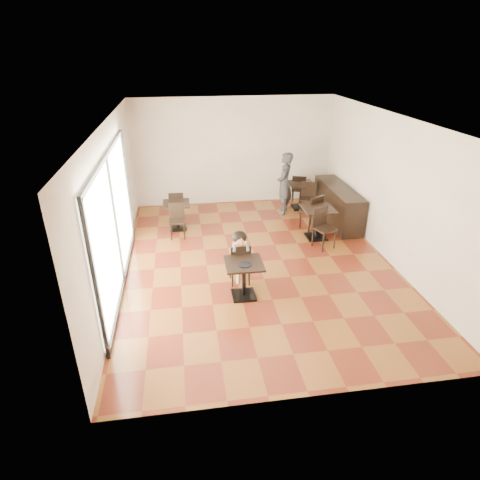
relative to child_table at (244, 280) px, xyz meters
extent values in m
cube|color=brown|center=(0.53, 1.35, -0.38)|extent=(6.00, 8.00, 0.01)
cube|color=white|center=(0.53, 1.35, 2.82)|extent=(6.00, 8.00, 0.01)
cube|color=white|center=(0.53, 5.35, 1.22)|extent=(6.00, 0.01, 3.20)
cube|color=white|center=(0.53, -2.65, 1.22)|extent=(6.00, 0.01, 3.20)
cube|color=white|center=(-2.47, 1.35, 1.22)|extent=(0.01, 8.00, 3.20)
cube|color=white|center=(3.53, 1.35, 1.22)|extent=(0.01, 8.00, 3.20)
cube|color=white|center=(-2.44, 0.85, 1.02)|extent=(0.04, 4.50, 2.60)
cylinder|color=black|center=(0.00, -0.10, 0.39)|extent=(0.26, 0.26, 0.02)
imported|color=#39393E|center=(1.85, 4.19, 0.52)|extent=(0.63, 0.77, 1.80)
cube|color=black|center=(3.18, 3.35, 0.12)|extent=(0.60, 2.40, 1.00)
camera|label=1|loc=(-1.06, -6.61, 4.12)|focal=30.00mm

